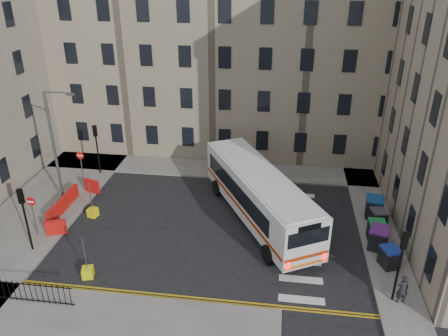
% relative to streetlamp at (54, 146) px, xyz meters
% --- Properties ---
extents(ground, '(120.00, 120.00, 0.00)m').
position_rel_streetlamp_xyz_m(ground, '(13.00, -2.00, -4.34)').
color(ground, black).
rests_on(ground, ground).
extents(pavement_north, '(36.00, 3.20, 0.15)m').
position_rel_streetlamp_xyz_m(pavement_north, '(7.00, 6.60, -4.26)').
color(pavement_north, slate).
rests_on(pavement_north, ground).
extents(pavement_east, '(2.40, 26.00, 0.15)m').
position_rel_streetlamp_xyz_m(pavement_east, '(22.00, 2.00, -4.26)').
color(pavement_east, slate).
rests_on(pavement_east, ground).
extents(pavement_west, '(6.00, 22.00, 0.15)m').
position_rel_streetlamp_xyz_m(pavement_west, '(-1.00, -1.00, -4.26)').
color(pavement_west, slate).
rests_on(pavement_west, ground).
extents(pavement_sw, '(20.00, 6.00, 0.15)m').
position_rel_streetlamp_xyz_m(pavement_sw, '(6.00, -12.00, -4.26)').
color(pavement_sw, slate).
rests_on(pavement_sw, ground).
extents(terrace_north, '(38.30, 10.80, 17.20)m').
position_rel_streetlamp_xyz_m(terrace_north, '(6.00, 13.50, 4.28)').
color(terrace_north, gray).
rests_on(terrace_north, ground).
extents(traffic_light_east, '(0.28, 0.22, 4.10)m').
position_rel_streetlamp_xyz_m(traffic_light_east, '(21.60, -7.50, -1.47)').
color(traffic_light_east, black).
rests_on(traffic_light_east, pavement_east).
extents(traffic_light_nw, '(0.28, 0.22, 4.10)m').
position_rel_streetlamp_xyz_m(traffic_light_nw, '(1.00, 4.50, -1.47)').
color(traffic_light_nw, black).
rests_on(traffic_light_nw, pavement_west).
extents(traffic_light_sw, '(0.28, 0.22, 4.10)m').
position_rel_streetlamp_xyz_m(traffic_light_sw, '(1.00, -6.00, -1.47)').
color(traffic_light_sw, black).
rests_on(traffic_light_sw, pavement_west).
extents(streetlamp, '(0.50, 0.22, 8.14)m').
position_rel_streetlamp_xyz_m(streetlamp, '(0.00, 0.00, 0.00)').
color(streetlamp, '#595B5E').
rests_on(streetlamp, pavement_west).
extents(no_entry_north, '(0.60, 0.08, 3.00)m').
position_rel_streetlamp_xyz_m(no_entry_north, '(0.50, 2.50, -2.26)').
color(no_entry_north, '#595B5E').
rests_on(no_entry_north, pavement_west).
extents(no_entry_south, '(0.60, 0.08, 3.00)m').
position_rel_streetlamp_xyz_m(no_entry_south, '(0.50, -4.50, -2.26)').
color(no_entry_south, '#595B5E').
rests_on(no_entry_south, pavement_west).
extents(roadworks_barriers, '(1.66, 6.26, 1.00)m').
position_rel_streetlamp_xyz_m(roadworks_barriers, '(1.16, -1.50, -3.69)').
color(roadworks_barriers, red).
rests_on(roadworks_barriers, pavement_west).
extents(iron_railings, '(7.80, 0.04, 1.20)m').
position_rel_streetlamp_xyz_m(iron_railings, '(1.75, -10.20, -3.59)').
color(iron_railings, black).
rests_on(iron_railings, pavement_sw).
extents(bus, '(8.51, 12.37, 3.42)m').
position_rel_streetlamp_xyz_m(bus, '(14.22, -0.55, -2.36)').
color(bus, silver).
rests_on(bus, ground).
extents(wheelie_bin_a, '(1.25, 1.33, 1.19)m').
position_rel_streetlamp_xyz_m(wheelie_bin_a, '(21.94, -4.70, -3.59)').
color(wheelie_bin_a, black).
rests_on(wheelie_bin_a, pavement_east).
extents(wheelie_bin_b, '(1.41, 1.51, 1.35)m').
position_rel_streetlamp_xyz_m(wheelie_bin_b, '(21.62, -2.99, -3.51)').
color(wheelie_bin_b, black).
rests_on(wheelie_bin_b, pavement_east).
extents(wheelie_bin_c, '(1.03, 1.18, 1.28)m').
position_rel_streetlamp_xyz_m(wheelie_bin_c, '(21.63, -2.18, -3.54)').
color(wheelie_bin_c, black).
rests_on(wheelie_bin_c, pavement_east).
extents(wheelie_bin_d, '(1.14, 1.24, 1.17)m').
position_rel_streetlamp_xyz_m(wheelie_bin_d, '(22.02, -0.53, -3.60)').
color(wheelie_bin_d, black).
rests_on(wheelie_bin_d, pavement_east).
extents(wheelie_bin_e, '(1.28, 1.42, 1.40)m').
position_rel_streetlamp_xyz_m(wheelie_bin_e, '(21.95, 0.67, -3.48)').
color(wheelie_bin_e, black).
rests_on(wheelie_bin_e, pavement_east).
extents(pedestrian, '(0.67, 0.50, 1.67)m').
position_rel_streetlamp_xyz_m(pedestrian, '(21.94, -7.65, -3.35)').
color(pedestrian, black).
rests_on(pedestrian, pavement_east).
extents(bollard_yellow, '(0.72, 0.72, 0.60)m').
position_rel_streetlamp_xyz_m(bollard_yellow, '(3.00, -1.72, -4.04)').
color(bollard_yellow, yellow).
rests_on(bollard_yellow, ground).
extents(bollard_chevron, '(0.74, 0.74, 0.60)m').
position_rel_streetlamp_xyz_m(bollard_chevron, '(5.30, -7.79, -4.04)').
color(bollard_chevron, yellow).
rests_on(bollard_chevron, ground).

